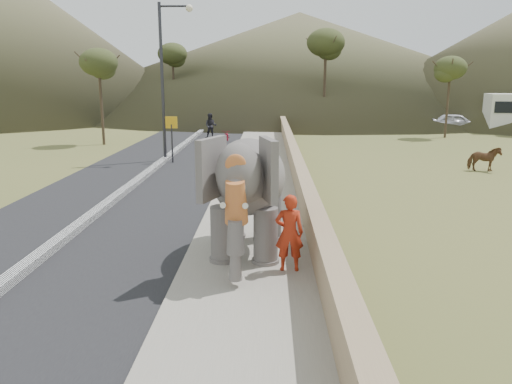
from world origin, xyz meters
TOP-DOWN VIEW (x-y plane):
  - ground at (0.00, 0.00)m, footprint 160.00×160.00m
  - road at (-5.00, 10.00)m, footprint 7.00×120.00m
  - median at (-5.00, 10.00)m, footprint 0.35×120.00m
  - walkway at (0.00, 10.00)m, footprint 3.00×120.00m
  - parapet at (1.65, 10.00)m, footprint 0.30×120.00m
  - lamppost at (-4.69, 17.38)m, footprint 1.76×0.36m
  - signboard at (-4.50, 16.82)m, footprint 0.60×0.08m
  - cow at (10.63, 14.79)m, footprint 1.47×0.82m
  - distant_car at (16.33, 34.07)m, footprint 4.45×2.38m
  - hill_far at (5.00, 70.00)m, footprint 80.00×80.00m
  - elephant_and_man at (0.02, 3.07)m, footprint 2.40×4.11m
  - motorcyclist at (-3.05, 25.69)m, footprint 1.83×1.58m
  - trees at (4.81, 29.91)m, footprint 47.78×44.31m

SIDE VIEW (x-z plane):
  - ground at x=0.00m, z-range 0.00..0.00m
  - road at x=-5.00m, z-range 0.00..0.03m
  - walkway at x=0.00m, z-range 0.00..0.15m
  - median at x=-5.00m, z-range 0.00..0.22m
  - parapet at x=1.65m, z-range 0.00..1.10m
  - cow at x=10.63m, z-range 0.00..1.18m
  - distant_car at x=16.33m, z-range 0.00..1.44m
  - motorcyclist at x=-3.05m, z-range -0.17..1.80m
  - elephant_and_man at x=0.02m, z-range 0.14..3.02m
  - signboard at x=-4.50m, z-range 0.44..2.84m
  - trees at x=4.81m, z-range -0.58..8.33m
  - lamppost at x=-4.69m, z-range 0.87..8.87m
  - hill_far at x=5.00m, z-range 0.00..14.00m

